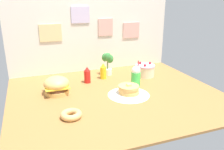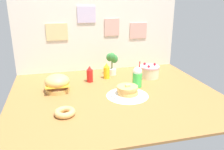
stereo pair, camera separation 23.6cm
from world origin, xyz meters
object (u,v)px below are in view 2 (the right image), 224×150
mustard_bottle (107,71)px  potted_plant (112,63)px  donut_pink_glaze (65,112)px  pancake_stack (127,91)px  cream_soda_cup (137,77)px  burger (57,83)px  ketchup_bottle (90,74)px  layer_cake (149,71)px

mustard_bottle → potted_plant: 0.16m
potted_plant → donut_pink_glaze: bearing=-124.5°
pancake_stack → cream_soda_cup: bearing=49.4°
mustard_bottle → cream_soda_cup: cream_soda_cup is taller
burger → ketchup_bottle: size_ratio=1.33×
pancake_stack → potted_plant: bearing=89.1°
burger → donut_pink_glaze: size_ratio=1.43×
ketchup_bottle → mustard_bottle: bearing=18.3°
cream_soda_cup → potted_plant: bearing=109.4°
layer_cake → mustard_bottle: size_ratio=1.25×
potted_plant → layer_cake: bearing=-26.9°
pancake_stack → layer_cake: layer_cake is taller
mustard_bottle → cream_soda_cup: size_ratio=0.67×
burger → potted_plant: bearing=29.7°
layer_cake → cream_soda_cup: cream_soda_cup is taller
pancake_stack → mustard_bottle: size_ratio=1.70×
ketchup_bottle → donut_pink_glaze: ketchup_bottle is taller
burger → ketchup_bottle: ketchup_bottle is taller
potted_plant → mustard_bottle: bearing=-129.2°
pancake_stack → potted_plant: 0.67m
donut_pink_glaze → potted_plant: potted_plant is taller
layer_cake → mustard_bottle: mustard_bottle is taller
pancake_stack → ketchup_bottle: size_ratio=1.70×
mustard_bottle → donut_pink_glaze: 0.96m
mustard_bottle → cream_soda_cup: bearing=-53.0°
cream_soda_cup → potted_plant: 0.49m
potted_plant → cream_soda_cup: bearing=-70.6°
burger → pancake_stack: (0.66, -0.28, -0.04)m
layer_cake → donut_pink_glaze: 1.26m
mustard_bottle → donut_pink_glaze: size_ratio=1.08×
pancake_stack → ketchup_bottle: bearing=122.0°
pancake_stack → potted_plant: potted_plant is taller
pancake_stack → ketchup_bottle: 0.56m
cream_soda_cup → potted_plant: size_ratio=0.98×
donut_pink_glaze → ketchup_bottle: bearing=66.1°
mustard_bottle → burger: bearing=-155.2°
layer_cake → potted_plant: (-0.41, 0.21, 0.08)m
burger → mustard_bottle: 0.63m
layer_cake → ketchup_bottle: bearing=178.5°
ketchup_bottle → cream_soda_cup: cream_soda_cup is taller
donut_pink_glaze → layer_cake: bearing=34.4°
layer_cake → mustard_bottle: (-0.50, 0.09, 0.01)m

